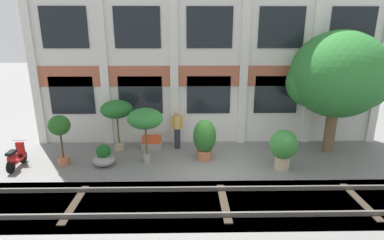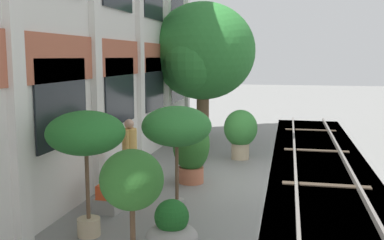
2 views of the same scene
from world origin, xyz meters
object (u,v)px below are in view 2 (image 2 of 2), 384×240
broadleaf_tree (203,54)px  potted_plant_square_trough (114,196)px  potted_plant_fluted_column (191,148)px  potted_plant_terracotta_small (86,136)px  potted_plant_low_pan (132,193)px  potted_plant_ribbed_drum (241,131)px  potted_plant_wide_bowl (172,229)px  potted_plant_tall_urn (177,128)px  resident_by_doorway (130,153)px

broadleaf_tree → potted_plant_square_trough: 8.22m
potted_plant_fluted_column → potted_plant_square_trough: size_ratio=1.79×
potted_plant_square_trough → potted_plant_terracotta_small: potted_plant_terracotta_small is taller
potted_plant_low_pan → potted_plant_ribbed_drum: size_ratio=1.31×
potted_plant_low_pan → potted_plant_wide_bowl: size_ratio=2.30×
broadleaf_tree → potted_plant_tall_urn: broadleaf_tree is taller
potted_plant_fluted_column → potted_plant_ribbed_drum: 3.04m
broadleaf_tree → potted_plant_wide_bowl: broadleaf_tree is taller
resident_by_doorway → broadleaf_tree: bearing=81.0°
potted_plant_square_trough → potted_plant_wide_bowl: size_ratio=1.07×
potted_plant_tall_urn → potted_plant_wide_bowl: size_ratio=2.52×
potted_plant_tall_urn → resident_by_doorway: bearing=50.1°
potted_plant_ribbed_drum → potted_plant_low_pan: bearing=176.7°
potted_plant_wide_bowl → potted_plant_square_trough: bearing=45.4°
potted_plant_ribbed_drum → resident_by_doorway: 4.55m
potted_plant_fluted_column → potted_plant_wide_bowl: potted_plant_fluted_column is taller
potted_plant_low_pan → potted_plant_tall_urn: (3.20, 0.23, 0.33)m
potted_plant_tall_urn → potted_plant_ribbed_drum: size_ratio=1.43×
potted_plant_wide_bowl → potted_plant_ribbed_drum: potted_plant_ribbed_drum is taller
potted_plant_square_trough → potted_plant_ribbed_drum: 5.59m
potted_plant_fluted_column → potted_plant_terracotta_small: bearing=164.2°
potted_plant_wide_bowl → resident_by_doorway: (2.78, 1.73, 0.59)m
potted_plant_square_trough → resident_by_doorway: (1.13, 0.05, 0.66)m
potted_plant_wide_bowl → potted_plant_fluted_column: bearing=7.7°
potted_plant_low_pan → potted_plant_square_trough: size_ratio=2.14×
potted_plant_square_trough → potted_plant_ribbed_drum: size_ratio=0.61×
potted_plant_terracotta_small → resident_by_doorway: potted_plant_terracotta_small is taller
broadleaf_tree → potted_plant_tall_urn: (-7.72, -0.96, -1.46)m
potted_plant_square_trough → potted_plant_terracotta_small: bearing=-175.7°
broadleaf_tree → potted_plant_ribbed_drum: bearing=-146.5°
potted_plant_fluted_column → potted_plant_ribbed_drum: potted_plant_fluted_column is taller
broadleaf_tree → potted_plant_square_trough: size_ratio=5.45×
potted_plant_low_pan → potted_plant_ribbed_drum: (8.41, -0.48, -0.55)m
potted_plant_wide_bowl → resident_by_doorway: 3.33m
potted_plant_square_trough → potted_plant_tall_urn: size_ratio=0.43×
potted_plant_terracotta_small → resident_by_doorway: bearing=3.5°
potted_plant_terracotta_small → broadleaf_tree: bearing=-1.9°
broadleaf_tree → potted_plant_ribbed_drum: broadleaf_tree is taller
potted_plant_square_trough → potted_plant_wide_bowl: potted_plant_wide_bowl is taller
resident_by_doorway → potted_plant_fluted_column: bearing=38.3°
potted_plant_fluted_column → potted_plant_square_trough: potted_plant_fluted_column is taller
broadleaf_tree → potted_plant_low_pan: 11.13m
potted_plant_tall_urn → potted_plant_ribbed_drum: potted_plant_tall_urn is taller
broadleaf_tree → potted_plant_low_pan: (-10.92, -1.18, -1.79)m
potted_plant_fluted_column → potted_plant_wide_bowl: 3.99m
broadleaf_tree → potted_plant_square_trough: broadleaf_tree is taller
potted_plant_fluted_column → potted_plant_ribbed_drum: bearing=-17.6°
potted_plant_low_pan → potted_plant_terracotta_small: size_ratio=0.90×
potted_plant_terracotta_small → potted_plant_ribbed_drum: size_ratio=1.46×
potted_plant_low_pan → potted_plant_terracotta_small: bearing=38.9°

